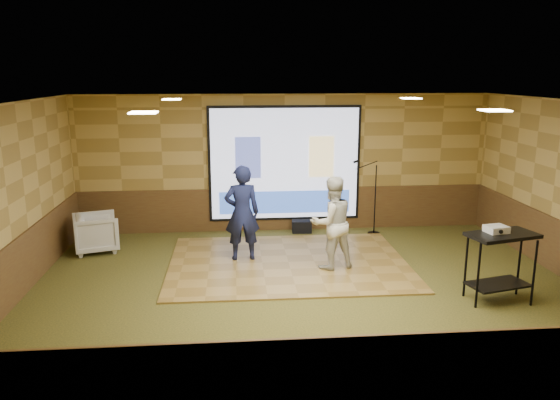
{
  "coord_description": "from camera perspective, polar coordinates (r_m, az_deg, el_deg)",
  "views": [
    {
      "loc": [
        -1.16,
        -8.25,
        3.44
      ],
      "look_at": [
        -0.34,
        0.85,
        1.3
      ],
      "focal_mm": 35.0,
      "sensor_mm": 36.0,
      "label": 1
    }
  ],
  "objects": [
    {
      "name": "downlight_se",
      "position": [
        7.55,
        21.52,
        8.71
      ],
      "size": [
        0.32,
        0.32,
        0.02
      ],
      "primitive_type": "cube",
      "color": "#F7E2B9",
      "rests_on": "room_shell"
    },
    {
      "name": "av_table",
      "position": [
        8.94,
        22.08,
        -5.1
      ],
      "size": [
        1.03,
        0.54,
        1.08
      ],
      "rotation": [
        0.0,
        0.0,
        0.24
      ],
      "color": "black",
      "rests_on": "ground"
    },
    {
      "name": "projector",
      "position": [
        8.86,
        21.67,
        -2.84
      ],
      "size": [
        0.36,
        0.32,
        0.1
      ],
      "primitive_type": "cube",
      "rotation": [
        0.0,
        0.0,
        0.2
      ],
      "color": "silver",
      "rests_on": "av_table"
    },
    {
      "name": "dance_floor",
      "position": [
        10.14,
        0.87,
        -6.56
      ],
      "size": [
        4.36,
        3.33,
        0.03
      ],
      "primitive_type": "cube",
      "rotation": [
        0.0,
        0.0,
        -0.01
      ],
      "color": "olive",
      "rests_on": "ground"
    },
    {
      "name": "ground",
      "position": [
        9.01,
        2.65,
        -9.28
      ],
      "size": [
        9.0,
        9.0,
        0.0
      ],
      "primitive_type": "plane",
      "color": "#293317",
      "rests_on": "ground"
    },
    {
      "name": "downlight_sw",
      "position": [
        6.84,
        -14.08,
        8.85
      ],
      "size": [
        0.32,
        0.32,
        0.02
      ],
      "primitive_type": "cube",
      "color": "#F7E2B9",
      "rests_on": "room_shell"
    },
    {
      "name": "player_right",
      "position": [
        9.66,
        5.43,
        -2.37
      ],
      "size": [
        0.95,
        0.83,
        1.66
      ],
      "primitive_type": "imported",
      "rotation": [
        0.0,
        0.0,
        3.42
      ],
      "color": "beige",
      "rests_on": "dance_floor"
    },
    {
      "name": "room_shell",
      "position": [
        8.44,
        2.8,
        3.99
      ],
      "size": [
        9.04,
        7.04,
        3.02
      ],
      "color": "tan",
      "rests_on": "ground"
    },
    {
      "name": "wainscot_back",
      "position": [
        12.15,
        0.47,
        -0.94
      ],
      "size": [
        9.0,
        0.04,
        0.95
      ],
      "primitive_type": "cube",
      "color": "#4D2D19",
      "rests_on": "ground"
    },
    {
      "name": "duffel_bag",
      "position": [
        12.04,
        2.29,
        -2.77
      ],
      "size": [
        0.44,
        0.31,
        0.26
      ],
      "primitive_type": "cube",
      "rotation": [
        0.0,
        0.0,
        -0.06
      ],
      "color": "black",
      "rests_on": "ground"
    },
    {
      "name": "wainscot_front",
      "position": [
        5.73,
        7.63,
        -18.1
      ],
      "size": [
        9.0,
        0.04,
        0.95
      ],
      "primitive_type": "cube",
      "color": "#4D2D19",
      "rests_on": "ground"
    },
    {
      "name": "wainscot_left",
      "position": [
        9.37,
        -25.78,
        -6.63
      ],
      "size": [
        0.04,
        7.0,
        0.95
      ],
      "primitive_type": "cube",
      "color": "#4D2D19",
      "rests_on": "ground"
    },
    {
      "name": "banquet_chair",
      "position": [
        11.3,
        -18.65,
        -3.26
      ],
      "size": [
        1.02,
        1.01,
        0.75
      ],
      "primitive_type": "imported",
      "rotation": [
        0.0,
        0.0,
        1.87
      ],
      "color": "gray",
      "rests_on": "ground"
    },
    {
      "name": "projector_screen",
      "position": [
        11.9,
        0.5,
        3.68
      ],
      "size": [
        3.32,
        0.06,
        2.52
      ],
      "color": "black",
      "rests_on": "room_shell"
    },
    {
      "name": "mic_stand",
      "position": [
        12.0,
        9.6,
        -1.22
      ],
      "size": [
        0.64,
        0.26,
        1.64
      ],
      "rotation": [
        0.0,
        0.0,
        0.27
      ],
      "color": "black",
      "rests_on": "ground"
    },
    {
      "name": "downlight_nw",
      "position": [
        10.11,
        -11.25,
        10.27
      ],
      "size": [
        0.32,
        0.32,
        0.02
      ],
      "primitive_type": "cube",
      "color": "#F7E2B9",
      "rests_on": "room_shell"
    },
    {
      "name": "downlight_ne",
      "position": [
        10.6,
        13.54,
        10.29
      ],
      "size": [
        0.32,
        0.32,
        0.02
      ],
      "primitive_type": "cube",
      "color": "#F7E2B9",
      "rests_on": "room_shell"
    },
    {
      "name": "player_left",
      "position": [
        10.06,
        -3.99,
        -1.36
      ],
      "size": [
        0.68,
        0.48,
        1.78
      ],
      "primitive_type": "imported",
      "rotation": [
        0.0,
        0.0,
        3.23
      ],
      "color": "#151A41",
      "rests_on": "dance_floor"
    }
  ]
}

